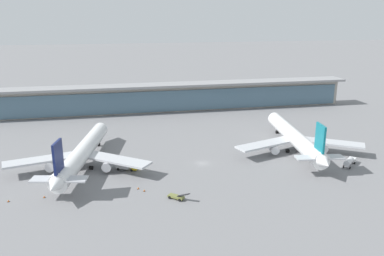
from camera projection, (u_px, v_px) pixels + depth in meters
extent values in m
plane|color=slate|center=(202.00, 163.00, 137.76)|extent=(1200.00, 1200.00, 0.00)
cylinder|color=white|center=(83.00, 152.00, 133.47)|extent=(16.56, 54.14, 5.71)
cone|color=white|center=(102.00, 128.00, 161.61)|extent=(6.52, 6.16, 5.59)
cone|color=white|center=(54.00, 186.00, 105.44)|extent=(6.30, 7.19, 5.14)
cube|color=black|center=(100.00, 128.00, 158.20)|extent=(4.67, 3.18, 0.69)
cube|color=#B7BABF|center=(42.00, 160.00, 128.98)|extent=(25.39, 12.18, 0.69)
cube|color=#B7BABF|center=(116.00, 160.00, 129.01)|extent=(23.31, 20.02, 0.69)
cylinder|color=silver|center=(51.00, 166.00, 128.98)|extent=(3.92, 4.68, 3.15)
cylinder|color=silver|center=(107.00, 166.00, 129.01)|extent=(3.92, 4.68, 3.15)
cube|color=#141E51|center=(58.00, 157.00, 108.30)|extent=(2.07, 6.88, 8.85)
cube|color=#B7BABF|center=(59.00, 179.00, 109.17)|extent=(16.29, 7.43, 0.49)
cylinder|color=black|center=(73.00, 168.00, 131.97)|extent=(1.44, 1.59, 1.38)
cylinder|color=black|center=(91.00, 168.00, 131.98)|extent=(1.44, 1.59, 1.38)
cylinder|color=black|center=(99.00, 144.00, 155.57)|extent=(1.44, 1.59, 1.38)
cylinder|color=white|center=(294.00, 137.00, 150.01)|extent=(12.49, 54.40, 5.71)
cone|color=white|center=(273.00, 117.00, 178.07)|extent=(6.20, 5.80, 5.59)
cone|color=white|center=(324.00, 163.00, 122.07)|extent=(5.89, 6.87, 5.14)
cube|color=black|center=(275.00, 117.00, 174.66)|extent=(4.54, 2.88, 0.69)
cube|color=#B7BABF|center=(266.00, 144.00, 144.62)|extent=(25.31, 13.87, 0.69)
cube|color=#B7BABF|center=(330.00, 142.00, 146.48)|extent=(24.02, 18.75, 0.69)
cylinder|color=silver|center=(274.00, 149.00, 144.85)|extent=(3.64, 4.50, 3.15)
cylinder|color=silver|center=(322.00, 148.00, 146.26)|extent=(3.64, 4.50, 3.15)
cube|color=#0F6B7A|center=(320.00, 138.00, 124.91)|extent=(1.55, 6.92, 8.85)
cube|color=#B7BABF|center=(320.00, 157.00, 125.78)|extent=(16.16, 6.28, 0.49)
cylinder|color=black|center=(288.00, 151.00, 148.29)|extent=(1.34, 1.52, 1.38)
cylinder|color=black|center=(304.00, 150.00, 148.77)|extent=(1.34, 1.52, 1.38)
cylinder|color=black|center=(277.00, 132.00, 172.05)|extent=(1.34, 1.52, 1.38)
cube|color=olive|center=(176.00, 197.00, 110.92)|extent=(4.82, 4.48, 0.60)
cube|color=black|center=(183.00, 195.00, 109.50)|extent=(3.59, 3.25, 1.72)
cylinder|color=black|center=(183.00, 198.00, 110.93)|extent=(0.87, 0.80, 0.90)
cylinder|color=black|center=(180.00, 200.00, 109.54)|extent=(0.87, 0.80, 0.90)
cylinder|color=black|center=(173.00, 195.00, 112.48)|extent=(0.87, 0.80, 0.90)
cylinder|color=black|center=(170.00, 197.00, 111.08)|extent=(0.87, 0.80, 0.90)
cube|color=yellow|center=(135.00, 167.00, 131.12)|extent=(2.56, 2.82, 1.50)
cube|color=black|center=(137.00, 166.00, 130.89)|extent=(0.93, 1.95, 0.70)
cube|color=silver|center=(123.00, 164.00, 131.72)|extent=(5.13, 3.93, 2.50)
cylinder|color=black|center=(134.00, 168.00, 132.48)|extent=(0.94, 0.61, 0.90)
cylinder|color=black|center=(132.00, 170.00, 130.49)|extent=(0.94, 0.61, 0.90)
cylinder|color=black|center=(121.00, 167.00, 133.40)|extent=(0.94, 0.61, 0.90)
cylinder|color=black|center=(118.00, 169.00, 131.41)|extent=(0.94, 0.61, 0.90)
cube|color=silver|center=(352.00, 160.00, 137.95)|extent=(3.09, 3.12, 1.50)
cylinder|color=silver|center=(349.00, 162.00, 134.04)|extent=(5.57, 5.31, 2.10)
cylinder|color=black|center=(348.00, 162.00, 138.06)|extent=(0.86, 0.81, 0.90)
cylinder|color=black|center=(354.00, 163.00, 136.80)|extent=(0.86, 0.81, 0.90)
cylinder|color=black|center=(343.00, 166.00, 133.65)|extent=(0.86, 0.81, 0.90)
cylinder|color=black|center=(350.00, 168.00, 132.39)|extent=(0.86, 0.81, 0.90)
cube|color=#B21E1E|center=(317.00, 142.00, 157.52)|extent=(2.40, 3.15, 0.90)
cube|color=black|center=(318.00, 141.00, 157.05)|extent=(0.90, 0.90, 0.70)
cylinder|color=black|center=(314.00, 143.00, 158.07)|extent=(0.58, 0.94, 0.90)
cylinder|color=black|center=(317.00, 142.00, 158.81)|extent=(0.58, 0.94, 0.90)
cylinder|color=black|center=(318.00, 144.00, 156.49)|extent=(0.58, 0.94, 0.90)
cylinder|color=black|center=(320.00, 144.00, 157.22)|extent=(0.58, 0.94, 0.90)
cube|color=#9E998E|center=(169.00, 98.00, 211.05)|extent=(197.60, 8.00, 14.00)
cube|color=slate|center=(170.00, 101.00, 207.21)|extent=(193.65, 0.50, 11.20)
cube|color=gray|center=(169.00, 85.00, 207.03)|extent=(201.55, 12.80, 1.20)
cone|color=orange|center=(8.00, 201.00, 109.36)|extent=(0.44, 0.44, 0.70)
cube|color=black|center=(8.00, 202.00, 109.45)|extent=(0.62, 0.62, 0.04)
cone|color=orange|center=(138.00, 188.00, 117.35)|extent=(0.44, 0.44, 0.70)
cube|color=black|center=(138.00, 189.00, 117.44)|extent=(0.62, 0.62, 0.04)
cone|color=orange|center=(54.00, 191.00, 115.06)|extent=(0.44, 0.44, 0.70)
cube|color=black|center=(54.00, 192.00, 115.15)|extent=(0.62, 0.62, 0.04)
cone|color=orange|center=(144.00, 190.00, 115.83)|extent=(0.44, 0.44, 0.70)
cube|color=black|center=(144.00, 191.00, 115.92)|extent=(0.62, 0.62, 0.04)
cone|color=orange|center=(44.00, 197.00, 111.86)|extent=(0.44, 0.44, 0.70)
cube|color=black|center=(44.00, 198.00, 111.96)|extent=(0.62, 0.62, 0.04)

